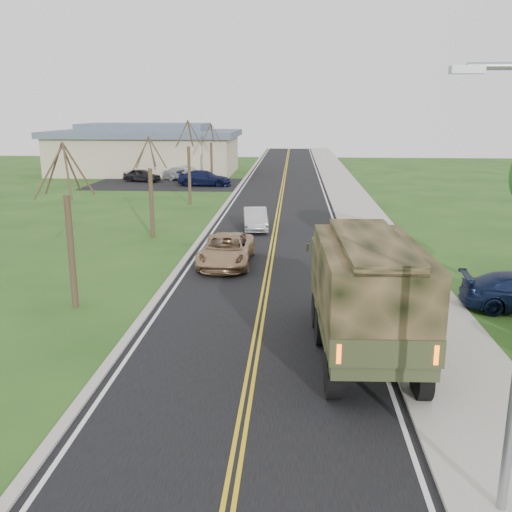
{
  "coord_description": "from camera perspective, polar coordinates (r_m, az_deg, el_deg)",
  "views": [
    {
      "loc": [
        1.13,
        -9.73,
        7.16
      ],
      "look_at": [
        -0.28,
        11.07,
        1.8
      ],
      "focal_mm": 40.0,
      "sensor_mm": 36.0,
      "label": 1
    }
  ],
  "objects": [
    {
      "name": "commercial_building",
      "position": [
        68.04,
        -10.88,
        10.4
      ],
      "size": [
        25.5,
        21.5,
        5.65
      ],
      "color": "tan",
      "rests_on": "ground"
    },
    {
      "name": "curb_right",
      "position": [
        50.33,
        7.32,
        6.2
      ],
      "size": [
        0.3,
        120.0,
        0.12
      ],
      "primitive_type": "cube",
      "color": "#9E998E",
      "rests_on": "ground"
    },
    {
      "name": "lot_car_silver",
      "position": [
        60.18,
        -7.03,
        8.19
      ],
      "size": [
        4.73,
        2.83,
        1.47
      ],
      "primitive_type": "imported",
      "rotation": [
        0.0,
        0.0,
        1.27
      ],
      "color": "#A5A4A8",
      "rests_on": "ground"
    },
    {
      "name": "sedan_silver",
      "position": [
        35.02,
        -0.07,
        3.72
      ],
      "size": [
        1.83,
        4.11,
        1.31
      ],
      "primitive_type": "imported",
      "rotation": [
        0.0,
        0.0,
        0.11
      ],
      "color": "#B5B5BA",
      "rests_on": "ground"
    },
    {
      "name": "ground",
      "position": [
        12.14,
        -2.37,
        -21.76
      ],
      "size": [
        160.0,
        160.0,
        0.0
      ],
      "primitive_type": "plane",
      "color": "#224416",
      "rests_on": "ground"
    },
    {
      "name": "bare_tree_c",
      "position": [
        44.7,
        -6.71,
        8.7
      ],
      "size": [
        2.04,
        2.39,
        6.42
      ],
      "color": "#38281C",
      "rests_on": "ground"
    },
    {
      "name": "sidewalk_right",
      "position": [
        50.47,
        9.31,
        6.14
      ],
      "size": [
        3.2,
        120.0,
        0.1
      ],
      "primitive_type": "cube",
      "color": "#9E998E",
      "rests_on": "ground"
    },
    {
      "name": "suv_champagne",
      "position": [
        27.05,
        -2.98,
        0.61
      ],
      "size": [
        2.42,
        5.15,
        1.42
      ],
      "primitive_type": "imported",
      "rotation": [
        0.0,
        0.0,
        -0.01
      ],
      "color": "#A5825D",
      "rests_on": "ground"
    },
    {
      "name": "bare_tree_b",
      "position": [
        33.09,
        -10.45,
        6.05
      ],
      "size": [
        1.83,
        2.14,
        5.73
      ],
      "color": "#38281C",
      "rests_on": "ground"
    },
    {
      "name": "bare_tree_a",
      "position": [
        21.82,
        -18.11,
        1.7
      ],
      "size": [
        1.93,
        2.26,
        6.08
      ],
      "color": "#38281C",
      "rests_on": "ground"
    },
    {
      "name": "curb_left",
      "position": [
        50.52,
        -2.18,
        6.32
      ],
      "size": [
        0.3,
        120.0,
        0.1
      ],
      "primitive_type": "cube",
      "color": "#9E998E",
      "rests_on": "ground"
    },
    {
      "name": "lot_car_dark",
      "position": [
        59.85,
        -11.33,
        7.91
      ],
      "size": [
        4.15,
        2.55,
        1.32
      ],
      "primitive_type": "imported",
      "rotation": [
        0.0,
        0.0,
        1.3
      ],
      "color": "black",
      "rests_on": "ground"
    },
    {
      "name": "road",
      "position": [
        50.26,
        2.56,
        6.23
      ],
      "size": [
        8.0,
        120.0,
        0.01
      ],
      "primitive_type": "cube",
      "color": "black",
      "rests_on": "ground"
    },
    {
      "name": "military_truck",
      "position": [
        16.86,
        10.8,
        -3.09
      ],
      "size": [
        2.91,
        7.67,
        3.77
      ],
      "rotation": [
        0.0,
        0.0,
        0.04
      ],
      "color": "black",
      "rests_on": "ground"
    },
    {
      "name": "bare_tree_d",
      "position": [
        56.51,
        -4.48,
        9.7
      ],
      "size": [
        1.88,
        2.2,
        5.91
      ],
      "color": "#38281C",
      "rests_on": "ground"
    },
    {
      "name": "lot_car_navy",
      "position": [
        55.74,
        -5.16,
        7.76
      ],
      "size": [
        5.21,
        2.28,
        1.49
      ],
      "primitive_type": "imported",
      "rotation": [
        0.0,
        0.0,
        1.53
      ],
      "color": "#0E1235",
      "rests_on": "ground"
    }
  ]
}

